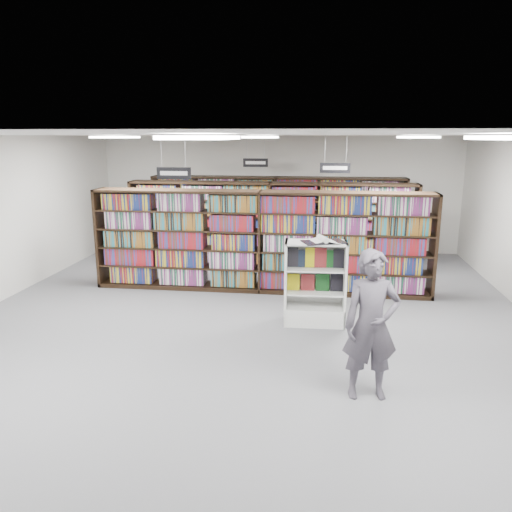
# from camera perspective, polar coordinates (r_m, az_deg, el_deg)

# --- Properties ---
(floor) EXTENTS (12.00, 12.00, 0.00)m
(floor) POSITION_cam_1_polar(r_m,az_deg,el_deg) (8.74, -1.09, -7.77)
(floor) COLOR #5B5B61
(floor) RESTS_ON ground
(ceiling) EXTENTS (10.00, 12.00, 0.10)m
(ceiling) POSITION_cam_1_polar(r_m,az_deg,el_deg) (8.15, -1.19, 13.70)
(ceiling) COLOR white
(ceiling) RESTS_ON wall_back
(wall_back) EXTENTS (10.00, 0.10, 3.20)m
(wall_back) POSITION_cam_1_polar(r_m,az_deg,el_deg) (14.20, 2.50, 7.12)
(wall_back) COLOR silver
(wall_back) RESTS_ON ground
(wall_front) EXTENTS (10.00, 0.10, 3.20)m
(wall_front) POSITION_cam_1_polar(r_m,az_deg,el_deg) (2.86, -20.64, -20.74)
(wall_front) COLOR silver
(wall_front) RESTS_ON ground
(bookshelf_row_near) EXTENTS (7.00, 0.60, 2.10)m
(bookshelf_row_near) POSITION_cam_1_polar(r_m,az_deg,el_deg) (10.35, 0.52, 1.67)
(bookshelf_row_near) COLOR black
(bookshelf_row_near) RESTS_ON floor
(bookshelf_row_mid) EXTENTS (7.00, 0.60, 2.10)m
(bookshelf_row_mid) POSITION_cam_1_polar(r_m,az_deg,el_deg) (12.30, 1.65, 3.56)
(bookshelf_row_mid) COLOR black
(bookshelf_row_mid) RESTS_ON floor
(bookshelf_row_far) EXTENTS (7.00, 0.60, 2.10)m
(bookshelf_row_far) POSITION_cam_1_polar(r_m,az_deg,el_deg) (13.97, 2.37, 4.75)
(bookshelf_row_far) COLOR black
(bookshelf_row_far) RESTS_ON floor
(aisle_sign_left) EXTENTS (0.65, 0.02, 0.80)m
(aisle_sign_left) POSITION_cam_1_polar(r_m,az_deg,el_deg) (9.48, -9.37, 9.45)
(aisle_sign_left) COLOR #B2B2B7
(aisle_sign_left) RESTS_ON ceiling
(aisle_sign_right) EXTENTS (0.65, 0.02, 0.80)m
(aisle_sign_right) POSITION_cam_1_polar(r_m,az_deg,el_deg) (11.08, 9.03, 10.02)
(aisle_sign_right) COLOR #B2B2B7
(aisle_sign_right) RESTS_ON ceiling
(aisle_sign_center) EXTENTS (0.65, 0.02, 0.80)m
(aisle_sign_center) POSITION_cam_1_polar(r_m,az_deg,el_deg) (13.19, -0.05, 10.71)
(aisle_sign_center) COLOR #B2B2B7
(aisle_sign_center) RESTS_ON ceiling
(troffer_front_center) EXTENTS (0.60, 1.20, 0.04)m
(troffer_front_center) POSITION_cam_1_polar(r_m,az_deg,el_deg) (5.20, -6.28, 13.30)
(troffer_front_center) COLOR white
(troffer_front_center) RESTS_ON ceiling
(troffer_back_left) EXTENTS (0.60, 1.20, 0.04)m
(troffer_back_left) POSITION_cam_1_polar(r_m,az_deg,el_deg) (10.91, -15.72, 12.95)
(troffer_back_left) COLOR white
(troffer_back_left) RESTS_ON ceiling
(troffer_back_center) EXTENTS (0.60, 1.20, 0.04)m
(troffer_back_center) POSITION_cam_1_polar(r_m,az_deg,el_deg) (10.13, 0.55, 13.43)
(troffer_back_center) COLOR white
(troffer_back_center) RESTS_ON ceiling
(troffer_back_right) EXTENTS (0.60, 1.20, 0.04)m
(troffer_back_right) POSITION_cam_1_polar(r_m,az_deg,el_deg) (10.21, 17.95, 12.80)
(troffer_back_right) COLOR white
(troffer_back_right) RESTS_ON ceiling
(endcap_display) EXTENTS (1.05, 0.55, 1.45)m
(endcap_display) POSITION_cam_1_polar(r_m,az_deg,el_deg) (8.70, 6.72, -4.53)
(endcap_display) COLOR white
(endcap_display) RESTS_ON floor
(open_book) EXTENTS (0.79, 0.62, 0.13)m
(open_book) POSITION_cam_1_polar(r_m,az_deg,el_deg) (8.38, 7.71, 1.75)
(open_book) COLOR black
(open_book) RESTS_ON endcap_display
(shopper) EXTENTS (0.74, 0.54, 1.88)m
(shopper) POSITION_cam_1_polar(r_m,az_deg,el_deg) (6.27, 13.03, -7.72)
(shopper) COLOR #453F48
(shopper) RESTS_ON floor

